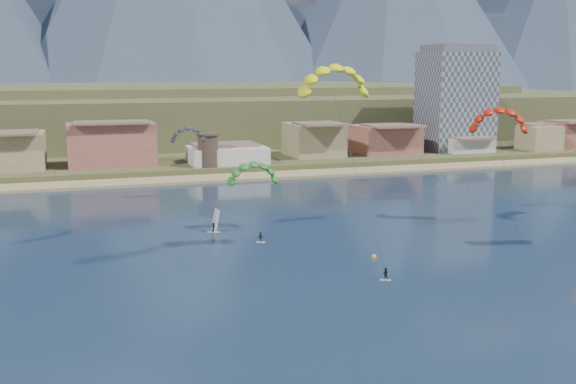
{
  "coord_description": "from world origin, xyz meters",
  "views": [
    {
      "loc": [
        -26.09,
        -49.32,
        25.62
      ],
      "look_at": [
        0.0,
        32.0,
        10.0
      ],
      "focal_mm": 40.78,
      "sensor_mm": 36.0,
      "label": 1
    }
  ],
  "objects_px": {
    "windsurfer": "(214,225)",
    "buoy": "(374,257)",
    "kitesurfer_yellow": "(335,76)",
    "kitesurfer_green": "(253,170)",
    "apartment_tower": "(456,98)",
    "watchtower": "(208,150)"
  },
  "relations": [
    {
      "from": "apartment_tower",
      "to": "buoy",
      "type": "relative_size",
      "value": 40.32
    },
    {
      "from": "kitesurfer_green",
      "to": "buoy",
      "type": "height_order",
      "value": "kitesurfer_green"
    },
    {
      "from": "apartment_tower",
      "to": "windsurfer",
      "type": "distance_m",
      "value": 119.07
    },
    {
      "from": "apartment_tower",
      "to": "kitesurfer_green",
      "type": "xyz_separation_m",
      "value": [
        -84.33,
        -75.31,
        -7.77
      ]
    },
    {
      "from": "kitesurfer_green",
      "to": "buoy",
      "type": "xyz_separation_m",
      "value": [
        11.78,
        -21.33,
        -9.91
      ]
    },
    {
      "from": "watchtower",
      "to": "kitesurfer_green",
      "type": "xyz_separation_m",
      "value": [
        -4.33,
        -61.31,
        3.68
      ]
    },
    {
      "from": "watchtower",
      "to": "kitesurfer_yellow",
      "type": "bearing_deg",
      "value": -88.11
    },
    {
      "from": "kitesurfer_green",
      "to": "windsurfer",
      "type": "bearing_deg",
      "value": 178.3
    },
    {
      "from": "kitesurfer_green",
      "to": "watchtower",
      "type": "bearing_deg",
      "value": 85.96
    },
    {
      "from": "kitesurfer_yellow",
      "to": "buoy",
      "type": "xyz_separation_m",
      "value": [
        4.84,
        -3.51,
        -25.01
      ]
    },
    {
      "from": "windsurfer",
      "to": "buoy",
      "type": "relative_size",
      "value": 4.82
    },
    {
      "from": "kitesurfer_yellow",
      "to": "watchtower",
      "type": "bearing_deg",
      "value": 91.89
    },
    {
      "from": "kitesurfer_yellow",
      "to": "buoy",
      "type": "bearing_deg",
      "value": -35.92
    },
    {
      "from": "kitesurfer_yellow",
      "to": "buoy",
      "type": "distance_m",
      "value": 25.72
    },
    {
      "from": "kitesurfer_green",
      "to": "kitesurfer_yellow",
      "type": "bearing_deg",
      "value": -68.73
    },
    {
      "from": "apartment_tower",
      "to": "kitesurfer_yellow",
      "type": "xyz_separation_m",
      "value": [
        -77.39,
        -93.13,
        7.33
      ]
    },
    {
      "from": "apartment_tower",
      "to": "kitesurfer_yellow",
      "type": "height_order",
      "value": "apartment_tower"
    },
    {
      "from": "windsurfer",
      "to": "buoy",
      "type": "distance_m",
      "value": 28.29
    },
    {
      "from": "kitesurfer_yellow",
      "to": "windsurfer",
      "type": "height_order",
      "value": "kitesurfer_yellow"
    },
    {
      "from": "buoy",
      "to": "watchtower",
      "type": "bearing_deg",
      "value": 95.15
    },
    {
      "from": "watchtower",
      "to": "windsurfer",
      "type": "height_order",
      "value": "watchtower"
    },
    {
      "from": "windsurfer",
      "to": "apartment_tower",
      "type": "bearing_deg",
      "value": 39.57
    }
  ]
}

